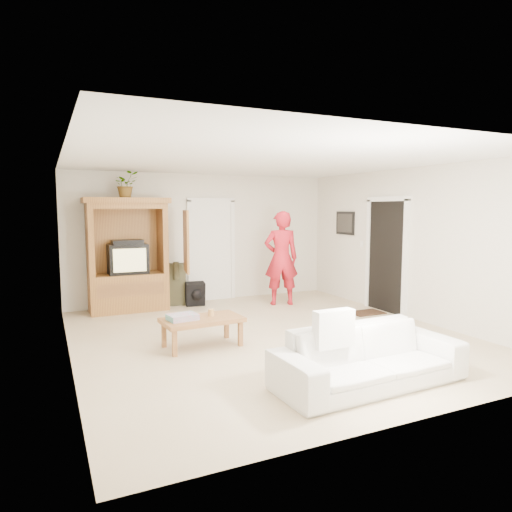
# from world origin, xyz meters

# --- Properties ---
(floor) EXTENTS (6.00, 6.00, 0.00)m
(floor) POSITION_xyz_m (0.00, 0.00, 0.00)
(floor) COLOR tan
(floor) RESTS_ON ground
(ceiling) EXTENTS (6.00, 6.00, 0.00)m
(ceiling) POSITION_xyz_m (0.00, 0.00, 2.60)
(ceiling) COLOR white
(ceiling) RESTS_ON floor
(wall_back) EXTENTS (5.50, 0.00, 5.50)m
(wall_back) POSITION_xyz_m (0.00, 3.00, 1.30)
(wall_back) COLOR silver
(wall_back) RESTS_ON floor
(wall_front) EXTENTS (5.50, 0.00, 5.50)m
(wall_front) POSITION_xyz_m (0.00, -3.00, 1.30)
(wall_front) COLOR silver
(wall_front) RESTS_ON floor
(wall_left) EXTENTS (0.00, 6.00, 6.00)m
(wall_left) POSITION_xyz_m (-2.75, 0.00, 1.30)
(wall_left) COLOR silver
(wall_left) RESTS_ON floor
(wall_right) EXTENTS (0.00, 6.00, 6.00)m
(wall_right) POSITION_xyz_m (2.75, 0.00, 1.30)
(wall_right) COLOR silver
(wall_right) RESTS_ON floor
(armoire) EXTENTS (1.82, 1.14, 2.10)m
(armoire) POSITION_xyz_m (-1.58, 2.66, 0.91)
(armoire) COLOR olive
(armoire) RESTS_ON floor
(door_back) EXTENTS (0.85, 0.05, 2.04)m
(door_back) POSITION_xyz_m (0.15, 2.97, 1.02)
(door_back) COLOR white
(door_back) RESTS_ON floor
(doorway_right) EXTENTS (0.05, 0.90, 2.04)m
(doorway_right) POSITION_xyz_m (2.73, 0.60, 1.02)
(doorway_right) COLOR black
(doorway_right) RESTS_ON floor
(framed_picture) EXTENTS (0.03, 0.60, 0.48)m
(framed_picture) POSITION_xyz_m (2.73, 1.90, 1.60)
(framed_picture) COLOR black
(framed_picture) RESTS_ON wall_right
(doormat) EXTENTS (0.60, 0.40, 0.02)m
(doormat) POSITION_xyz_m (2.30, 0.60, 0.01)
(doormat) COLOR #382316
(doormat) RESTS_ON floor
(plant) EXTENTS (0.51, 0.47, 0.47)m
(plant) POSITION_xyz_m (-1.60, 2.63, 2.34)
(plant) COLOR #4C7238
(plant) RESTS_ON armoire
(man) EXTENTS (0.77, 0.61, 1.85)m
(man) POSITION_xyz_m (1.24, 1.94, 0.93)
(man) COLOR red
(man) RESTS_ON floor
(sofa) EXTENTS (2.16, 0.91, 0.62)m
(sofa) POSITION_xyz_m (0.15, -2.14, 0.31)
(sofa) COLOR silver
(sofa) RESTS_ON floor
(coffee_table) EXTENTS (1.13, 0.66, 0.41)m
(coffee_table) POSITION_xyz_m (-1.06, -0.06, 0.35)
(coffee_table) COLOR #986434
(coffee_table) RESTS_ON floor
(towel) EXTENTS (0.42, 0.33, 0.08)m
(towel) POSITION_xyz_m (-1.34, -0.06, 0.45)
(towel) COLOR #FA538D
(towel) RESTS_ON coffee_table
(candle) EXTENTS (0.08, 0.08, 0.10)m
(candle) POSITION_xyz_m (-0.91, -0.01, 0.46)
(candle) COLOR tan
(candle) RESTS_ON coffee_table
(backpack_black) EXTENTS (0.39, 0.26, 0.45)m
(backpack_black) POSITION_xyz_m (-0.35, 2.53, 0.23)
(backpack_black) COLOR black
(backpack_black) RESTS_ON floor
(backpack_olive) EXTENTS (0.46, 0.37, 0.82)m
(backpack_olive) POSITION_xyz_m (-0.69, 2.83, 0.41)
(backpack_olive) COLOR #47442B
(backpack_olive) RESTS_ON floor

